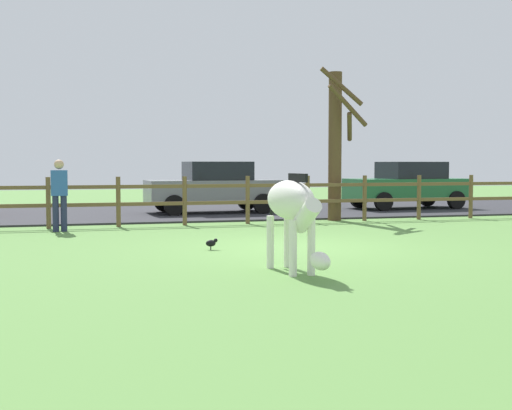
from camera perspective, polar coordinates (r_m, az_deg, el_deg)
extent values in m
plane|color=#5B8C42|center=(12.61, 3.11, -3.56)|extent=(60.00, 60.00, 0.00)
cube|color=#2D2D33|center=(21.58, -4.84, -0.57)|extent=(28.00, 7.40, 0.05)
cylinder|color=brown|center=(16.88, -17.04, 0.17)|extent=(0.11, 0.11, 1.23)
cylinder|color=brown|center=(16.92, -11.49, 0.26)|extent=(0.11, 0.11, 1.23)
cylinder|color=brown|center=(17.11, -6.01, 0.35)|extent=(0.11, 0.11, 1.23)
cylinder|color=brown|center=(17.46, -0.70, 0.43)|extent=(0.11, 0.11, 1.23)
cylinder|color=brown|center=(17.95, 4.36, 0.50)|extent=(0.11, 0.11, 1.23)
cylinder|color=brown|center=(18.57, 9.11, 0.57)|extent=(0.11, 0.11, 1.23)
cylinder|color=brown|center=(19.32, 13.53, 0.63)|extent=(0.11, 0.11, 1.23)
cylinder|color=brown|center=(20.16, 17.60, 0.68)|extent=(0.11, 0.11, 1.23)
cube|color=brown|center=(17.27, -3.33, 0.19)|extent=(21.30, 0.06, 0.09)
cube|color=brown|center=(17.25, -3.33, 1.62)|extent=(21.30, 0.06, 0.09)
cylinder|color=#513A23|center=(18.60, 6.65, 4.89)|extent=(0.36, 0.36, 4.02)
cylinder|color=#513A23|center=(18.18, 7.20, 9.85)|extent=(1.19, 0.23, 1.01)
cylinder|color=#513A23|center=(18.18, 7.73, 8.28)|extent=(1.25, 0.39, 1.09)
cylinder|color=#513A23|center=(18.61, 7.86, 6.53)|extent=(0.47, 0.83, 0.75)
ellipsoid|color=white|center=(9.68, 2.90, 0.44)|extent=(0.61, 1.28, 0.56)
cylinder|color=white|center=(9.44, 4.67, -3.56)|extent=(0.11, 0.11, 0.78)
cylinder|color=white|center=(9.32, 3.12, -3.65)|extent=(0.11, 0.11, 0.78)
cylinder|color=white|center=(10.16, 2.67, -3.06)|extent=(0.11, 0.11, 0.78)
cylinder|color=white|center=(10.04, 1.21, -3.13)|extent=(0.11, 0.11, 0.78)
cylinder|color=white|center=(9.22, 4.25, -0.89)|extent=(0.30, 0.61, 0.51)
ellipsoid|color=white|center=(8.90, 5.42, -4.71)|extent=(0.24, 0.46, 0.24)
cube|color=black|center=(9.44, 3.53, 2.30)|extent=(0.10, 0.56, 0.12)
cylinder|color=black|center=(10.30, 1.35, -0.21)|extent=(0.07, 0.19, 0.54)
cylinder|color=black|center=(12.25, -3.84, -3.63)|extent=(0.01, 0.01, 0.06)
cylinder|color=black|center=(12.21, -3.80, -3.65)|extent=(0.01, 0.01, 0.06)
ellipsoid|color=black|center=(12.22, -3.82, -3.22)|extent=(0.18, 0.10, 0.12)
sphere|color=black|center=(12.23, -3.41, -2.98)|extent=(0.07, 0.07, 0.07)
cube|color=#236B38|center=(23.24, 12.56, 1.32)|extent=(4.09, 1.92, 0.70)
cube|color=black|center=(23.30, 12.89, 2.87)|extent=(1.98, 1.67, 0.56)
cylinder|color=black|center=(21.84, 10.68, 0.29)|extent=(0.61, 0.21, 0.60)
cylinder|color=black|center=(23.34, 8.63, 0.51)|extent=(0.61, 0.21, 0.60)
cylinder|color=black|center=(23.29, 16.47, 0.40)|extent=(0.61, 0.21, 0.60)
cylinder|color=black|center=(24.69, 14.20, 0.60)|extent=(0.61, 0.21, 0.60)
cube|color=slate|center=(20.77, -3.67, 1.15)|extent=(4.06, 1.84, 0.70)
cube|color=black|center=(20.79, -3.28, 2.89)|extent=(1.95, 1.63, 0.56)
cylinder|color=black|center=(19.67, -6.89, -0.02)|extent=(0.61, 0.20, 0.60)
cylinder|color=black|center=(21.34, -7.74, 0.24)|extent=(0.61, 0.20, 0.60)
cylinder|color=black|center=(20.35, 0.60, 0.12)|extent=(0.61, 0.20, 0.60)
cylinder|color=black|center=(21.97, -0.78, 0.37)|extent=(0.61, 0.20, 0.60)
cylinder|color=#232847|center=(16.07, -16.48, -0.71)|extent=(0.14, 0.14, 0.82)
cylinder|color=#232847|center=(16.06, -15.84, -0.70)|extent=(0.14, 0.14, 0.82)
cube|color=#2D569E|center=(16.03, -16.20, 1.79)|extent=(0.37, 0.23, 0.58)
sphere|color=tan|center=(16.02, -16.22, 3.29)|extent=(0.22, 0.22, 0.22)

